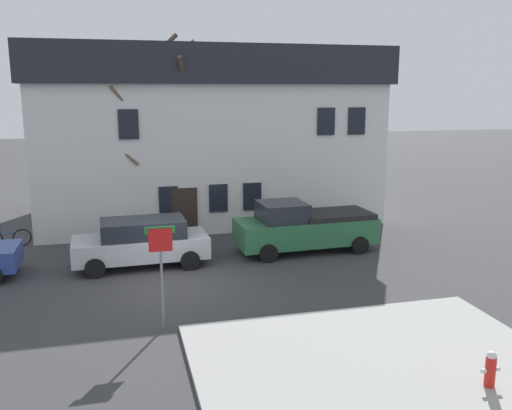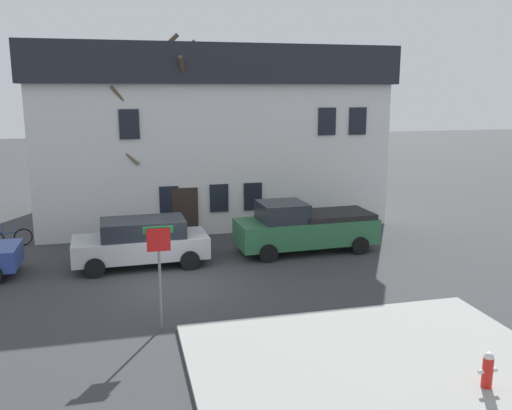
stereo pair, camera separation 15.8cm
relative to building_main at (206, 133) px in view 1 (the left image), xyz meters
name	(u,v)px [view 1 (the left image)]	position (x,y,z in m)	size (l,w,h in m)	color
ground_plane	(174,285)	(-2.71, -10.06, -4.09)	(120.00, 120.00, 0.00)	#38383A
sidewalk_slab	(382,369)	(1.20, -16.80, -4.03)	(8.29, 6.61, 0.12)	#999993
building_main	(206,133)	(0.00, 0.00, 0.00)	(15.96, 8.71, 8.05)	white
tree_bare_near	(126,162)	(-3.95, -3.27, -0.90)	(2.62, 2.67, 6.45)	brown
tree_bare_mid	(163,134)	(-2.34, -3.37, 0.23)	(3.02, 2.95, 8.57)	#4C3D2D
car_silver_wagon	(142,242)	(-3.60, -7.79, -3.20)	(4.74, 2.21, 1.69)	#B7BABF
pickup_truck_green	(304,227)	(2.61, -7.46, -3.13)	(5.47, 2.36, 1.98)	#2D6B42
fire_hydrant	(491,368)	(2.96, -18.08, -3.56)	(0.42, 0.22, 0.78)	red
street_sign_pole	(161,258)	(-3.33, -13.34, -2.15)	(0.76, 0.07, 2.76)	slate
bicycle_leaning	(8,239)	(-8.66, -4.14, -3.72)	(1.73, 0.36, 1.03)	black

